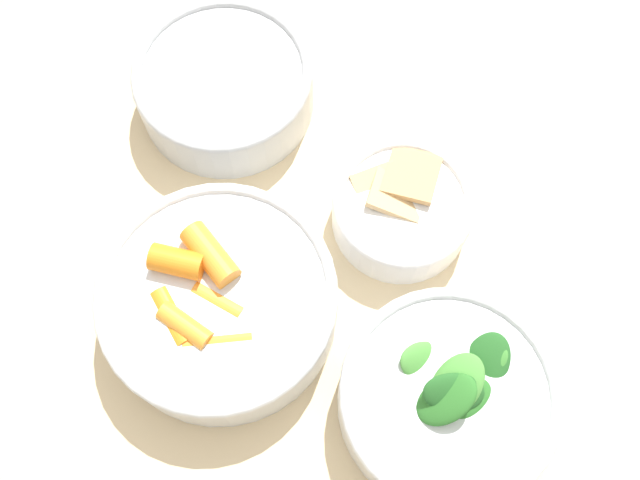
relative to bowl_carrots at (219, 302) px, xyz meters
The scene contains 6 objects.
ground_plane 0.81m from the bowl_carrots, 37.69° to the right, with size 10.00×10.00×0.00m, color #2D2D33.
dining_table 0.20m from the bowl_carrots, 37.69° to the right, with size 1.29×0.76×0.77m.
bowl_carrots is the anchor object (origin of this frame).
bowl_greens 0.20m from the bowl_carrots, 108.95° to the right, with size 0.18×0.18×0.08m.
bowl_beans_hotdog 0.22m from the bowl_carrots, ahead, with size 0.17×0.17×0.06m.
bowl_cookies 0.19m from the bowl_carrots, 55.32° to the right, with size 0.13×0.13×0.05m.
Camera 1 is at (-0.26, -0.02, 1.38)m, focal length 40.00 mm.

